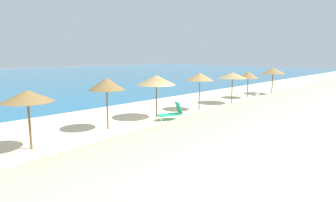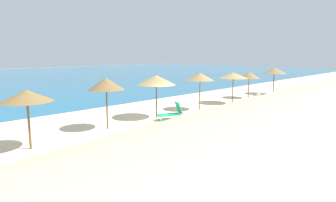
{
  "view_description": "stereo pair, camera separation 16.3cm",
  "coord_description": "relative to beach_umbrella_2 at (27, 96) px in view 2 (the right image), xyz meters",
  "views": [
    {
      "loc": [
        -12.17,
        -10.87,
        4.08
      ],
      "look_at": [
        0.75,
        1.61,
        1.13
      ],
      "focal_mm": 30.26,
      "sensor_mm": 36.0,
      "label": 1
    },
    {
      "loc": [
        -12.06,
        -10.99,
        4.08
      ],
      "look_at": [
        0.75,
        1.61,
        1.13
      ],
      "focal_mm": 30.26,
      "sensor_mm": 36.0,
      "label": 2
    }
  ],
  "objects": [
    {
      "name": "ground_plane",
      "position": [
        7.78,
        -1.68,
        -2.34
      ],
      "size": [
        160.0,
        160.0,
        0.0
      ],
      "primitive_type": "plane",
      "color": "beige"
    },
    {
      "name": "dune_ridge",
      "position": [
        6.19,
        -10.19,
        -0.76
      ],
      "size": [
        50.76,
        6.67,
        3.15
      ],
      "primitive_type": "ellipsoid",
      "rotation": [
        0.0,
        0.0,
        0.03
      ],
      "color": "beige",
      "rests_on": "ground_plane"
    },
    {
      "name": "beach_umbrella_2",
      "position": [
        0.0,
        0.0,
        0.0
      ],
      "size": [
        2.17,
        2.17,
        2.61
      ],
      "color": "brown",
      "rests_on": "ground_plane"
    },
    {
      "name": "beach_umbrella_3",
      "position": [
        4.3,
        0.5,
        0.17
      ],
      "size": [
        1.98,
        1.98,
        2.84
      ],
      "color": "brown",
      "rests_on": "ground_plane"
    },
    {
      "name": "beach_umbrella_4",
      "position": [
        8.13,
        0.59,
        0.13
      ],
      "size": [
        2.49,
        2.49,
        2.79
      ],
      "color": "brown",
      "rests_on": "ground_plane"
    },
    {
      "name": "beach_umbrella_5",
      "position": [
        12.25,
        0.27,
        0.13
      ],
      "size": [
        2.05,
        2.05,
        2.76
      ],
      "color": "brown",
      "rests_on": "ground_plane"
    },
    {
      "name": "beach_umbrella_6",
      "position": [
        16.43,
        0.04,
        0.02
      ],
      "size": [
        2.42,
        2.42,
        2.61
      ],
      "color": "brown",
      "rests_on": "ground_plane"
    },
    {
      "name": "beach_umbrella_7",
      "position": [
        20.1,
        0.58,
        -0.17
      ],
      "size": [
        1.95,
        1.95,
        2.49
      ],
      "color": "brown",
      "rests_on": "ground_plane"
    },
    {
      "name": "beach_umbrella_8",
      "position": [
        24.39,
        0.07,
        0.09
      ],
      "size": [
        2.41,
        2.41,
        2.74
      ],
      "color": "brown",
      "rests_on": "ground_plane"
    },
    {
      "name": "lounge_chair_0",
      "position": [
        8.39,
        -0.56,
        -1.88
      ],
      "size": [
        1.68,
        1.23,
        1.12
      ],
      "rotation": [
        0.0,
        0.0,
        1.14
      ],
      "color": "#199972",
      "rests_on": "ground_plane"
    },
    {
      "name": "cooler_box",
      "position": [
        22.26,
        0.64,
        -2.12
      ],
      "size": [
        0.64,
        0.62,
        0.43
      ],
      "primitive_type": "cube",
      "rotation": [
        0.0,
        0.0,
        0.69
      ],
      "color": "white",
      "rests_on": "ground_plane"
    }
  ]
}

